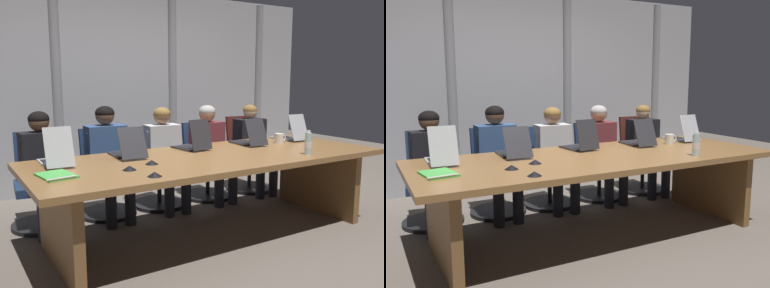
% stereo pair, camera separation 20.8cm
% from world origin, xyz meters
% --- Properties ---
extents(ground_plane, '(12.40, 12.40, 0.00)m').
position_xyz_m(ground_plane, '(0.00, 0.00, 0.00)').
color(ground_plane, '#6B6056').
extents(conference_table, '(3.29, 1.24, 0.76)m').
position_xyz_m(conference_table, '(0.00, 0.00, 0.60)').
color(conference_table, olive).
rests_on(conference_table, ground_plane).
extents(curtain_backdrop, '(6.20, 0.17, 2.60)m').
position_xyz_m(curtain_backdrop, '(0.00, 2.23, 1.30)').
color(curtain_backdrop, '#B2B2B7').
rests_on(curtain_backdrop, ground_plane).
extents(laptop_left_end, '(0.23, 0.47, 0.32)m').
position_xyz_m(laptop_left_end, '(-1.32, 0.32, 0.82)').
color(laptop_left_end, '#BCBCC1').
rests_on(laptop_left_end, conference_table).
extents(laptop_left_mid, '(0.27, 0.47, 0.28)m').
position_xyz_m(laptop_left_mid, '(-0.69, 0.35, 0.81)').
color(laptop_left_mid, '#2D2D33').
rests_on(laptop_left_mid, conference_table).
extents(laptop_center, '(0.27, 0.41, 0.31)m').
position_xyz_m(laptop_center, '(0.01, 0.36, 0.82)').
color(laptop_center, '#2D2D33').
rests_on(laptop_center, conference_table).
extents(laptop_right_mid, '(0.26, 0.45, 0.28)m').
position_xyz_m(laptop_right_mid, '(0.66, 0.30, 0.81)').
color(laptop_right_mid, '#2D2D33').
rests_on(laptop_right_mid, conference_table).
extents(laptop_right_end, '(0.24, 0.44, 0.30)m').
position_xyz_m(laptop_right_end, '(1.28, 0.32, 0.82)').
color(laptop_right_end, '#A8ADB7').
rests_on(laptop_right_end, conference_table).
extents(office_chair_left_end, '(0.60, 0.60, 0.93)m').
position_xyz_m(office_chair_left_end, '(-1.30, 1.10, 0.34)').
color(office_chair_left_end, navy).
rests_on(office_chair_left_end, ground_plane).
extents(office_chair_left_mid, '(0.60, 0.60, 0.92)m').
position_xyz_m(office_chair_left_mid, '(-0.62, 1.10, 0.34)').
color(office_chair_left_mid, navy).
rests_on(office_chair_left_mid, ground_plane).
extents(office_chair_center, '(0.60, 0.61, 0.90)m').
position_xyz_m(office_chair_center, '(-0.02, 1.10, 0.33)').
color(office_chair_center, navy).
rests_on(office_chair_center, ground_plane).
extents(office_chair_right_mid, '(0.60, 0.60, 0.91)m').
position_xyz_m(office_chair_right_mid, '(0.65, 1.10, 0.34)').
color(office_chair_right_mid, navy).
rests_on(office_chair_right_mid, ground_plane).
extents(office_chair_right_end, '(0.60, 0.60, 0.95)m').
position_xyz_m(office_chair_right_end, '(1.32, 1.10, 0.35)').
color(office_chair_right_end, '#511E19').
rests_on(office_chair_right_end, ground_plane).
extents(person_left_end, '(0.40, 0.56, 1.14)m').
position_xyz_m(person_left_end, '(-1.29, 0.94, 0.65)').
color(person_left_end, black).
rests_on(person_left_end, ground_plane).
extents(person_left_mid, '(0.42, 0.55, 1.17)m').
position_xyz_m(person_left_mid, '(-0.64, 0.95, 0.66)').
color(person_left_mid, '#335184').
rests_on(person_left_mid, ground_plane).
extents(person_center, '(0.40, 0.56, 1.13)m').
position_xyz_m(person_center, '(0.02, 0.94, 0.64)').
color(person_center, silver).
rests_on(person_center, ground_plane).
extents(person_right_mid, '(0.41, 0.55, 1.13)m').
position_xyz_m(person_right_mid, '(0.63, 0.94, 0.64)').
color(person_right_mid, brown).
rests_on(person_right_mid, ground_plane).
extents(person_right_end, '(0.41, 0.56, 1.12)m').
position_xyz_m(person_right_end, '(1.27, 0.94, 0.62)').
color(person_right_end, black).
rests_on(person_right_end, ground_plane).
extents(water_bottle_primary, '(0.06, 0.06, 0.22)m').
position_xyz_m(water_bottle_primary, '(0.77, -0.43, 0.86)').
color(water_bottle_primary, silver).
rests_on(water_bottle_primary, conference_table).
extents(coffee_mug_near, '(0.14, 0.10, 0.10)m').
position_xyz_m(coffee_mug_near, '(1.01, 0.20, 0.81)').
color(coffee_mug_near, white).
rests_on(coffee_mug_near, conference_table).
extents(conference_mic_left_side, '(0.11, 0.11, 0.03)m').
position_xyz_m(conference_mic_left_side, '(-0.64, -0.06, 0.78)').
color(conference_mic_left_side, black).
rests_on(conference_mic_left_side, conference_table).
extents(conference_mic_middle, '(0.11, 0.11, 0.03)m').
position_xyz_m(conference_mic_middle, '(-0.81, -0.46, 0.78)').
color(conference_mic_middle, black).
rests_on(conference_mic_middle, conference_table).
extents(conference_mic_right_side, '(0.11, 0.11, 0.03)m').
position_xyz_m(conference_mic_right_side, '(-0.89, -0.17, 0.78)').
color(conference_mic_right_side, black).
rests_on(conference_mic_right_side, conference_table).
extents(spiral_notepad, '(0.26, 0.33, 0.03)m').
position_xyz_m(spiral_notepad, '(-1.42, -0.09, 0.77)').
color(spiral_notepad, '#4CB74C').
rests_on(spiral_notepad, conference_table).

